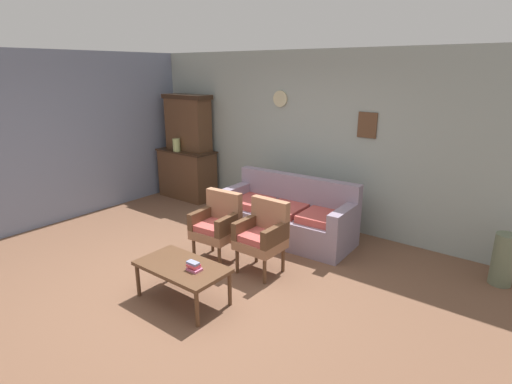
{
  "coord_description": "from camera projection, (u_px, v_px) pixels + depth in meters",
  "views": [
    {
      "loc": [
        3.19,
        -2.96,
        2.42
      ],
      "look_at": [
        0.04,
        1.12,
        0.85
      ],
      "focal_mm": 28.5,
      "sensor_mm": 36.0,
      "label": 1
    }
  ],
  "objects": [
    {
      "name": "wall_back_with_decor",
      "position": [
        313.0,
        139.0,
        6.4
      ],
      "size": [
        6.4,
        0.09,
        2.7
      ],
      "color": "#939E99",
      "rests_on": "ground"
    },
    {
      "name": "coffee_table",
      "position": [
        182.0,
        269.0,
        4.32
      ],
      "size": [
        1.0,
        0.56,
        0.42
      ],
      "color": "brown",
      "rests_on": "ground"
    },
    {
      "name": "floral_couch",
      "position": [
        287.0,
        217.0,
        5.98
      ],
      "size": [
        2.01,
        0.89,
        0.9
      ],
      "color": "gray",
      "rests_on": "ground"
    },
    {
      "name": "cabinet_upper_hutch",
      "position": [
        188.0,
        122.0,
        7.62
      ],
      "size": [
        0.99,
        0.38,
        1.03
      ],
      "color": "brown",
      "rests_on": "side_cabinet"
    },
    {
      "name": "floor_vase_by_wall",
      "position": [
        504.0,
        260.0,
        4.68
      ],
      "size": [
        0.25,
        0.25,
        0.62
      ],
      "primitive_type": "cylinder",
      "color": "#646D54",
      "rests_on": "ground"
    },
    {
      "name": "vase_on_cabinet",
      "position": [
        176.0,
        145.0,
        7.59
      ],
      "size": [
        0.14,
        0.14,
        0.24
      ],
      "primitive_type": "cylinder",
      "color": "#AEBD77",
      "rests_on": "side_cabinet"
    },
    {
      "name": "book_stack_on_table",
      "position": [
        194.0,
        266.0,
        4.19
      ],
      "size": [
        0.16,
        0.11,
        0.09
      ],
      "color": "#D0688E",
      "rests_on": "coffee_table"
    },
    {
      "name": "side_cabinet",
      "position": [
        187.0,
        174.0,
        7.85
      ],
      "size": [
        1.16,
        0.55,
        0.93
      ],
      "color": "brown",
      "rests_on": "ground"
    },
    {
      "name": "wall_left_side",
      "position": [
        46.0,
        140.0,
        6.31
      ],
      "size": [
        0.06,
        5.2,
        2.7
      ],
      "primitive_type": "cube",
      "color": "slate",
      "rests_on": "ground"
    },
    {
      "name": "armchair_near_cabinet",
      "position": [
        217.0,
        223.0,
        5.25
      ],
      "size": [
        0.56,
        0.53,
        0.9
      ],
      "color": "#9E6B4C",
      "rests_on": "ground"
    },
    {
      "name": "ground_plane",
      "position": [
        196.0,
        282.0,
        4.81
      ],
      "size": [
        7.68,
        7.68,
        0.0
      ],
      "primitive_type": "plane",
      "color": "brown"
    },
    {
      "name": "armchair_by_doorway",
      "position": [
        263.0,
        234.0,
        4.93
      ],
      "size": [
        0.52,
        0.49,
        0.9
      ],
      "color": "#9E6B4C",
      "rests_on": "ground"
    }
  ]
}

